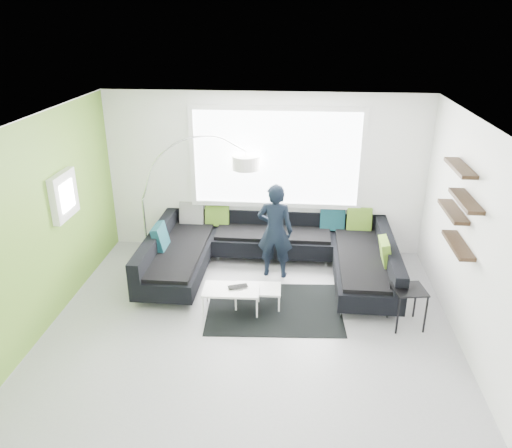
% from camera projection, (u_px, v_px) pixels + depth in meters
% --- Properties ---
extents(ground, '(5.50, 5.50, 0.00)m').
position_uv_depth(ground, '(250.00, 326.00, 6.86)').
color(ground, '#929297').
rests_on(ground, ground).
extents(room_shell, '(5.54, 5.04, 2.82)m').
position_uv_depth(room_shell, '(254.00, 197.00, 6.34)').
color(room_shell, white).
rests_on(room_shell, ground).
extents(sectional_sofa, '(3.91, 2.44, 0.84)m').
position_uv_depth(sectional_sofa, '(270.00, 255.00, 8.02)').
color(sectional_sofa, black).
rests_on(sectional_sofa, ground).
extents(rug, '(2.01, 1.53, 0.01)m').
position_uv_depth(rug, '(274.00, 308.00, 7.25)').
color(rug, black).
rests_on(rug, ground).
extents(coffee_table, '(1.06, 0.64, 0.34)m').
position_uv_depth(coffee_table, '(245.00, 297.00, 7.23)').
color(coffee_table, white).
rests_on(coffee_table, ground).
extents(arc_lamp, '(2.05, 0.82, 2.15)m').
position_uv_depth(arc_lamp, '(143.00, 199.00, 8.39)').
color(arc_lamp, silver).
rests_on(arc_lamp, ground).
extents(side_table, '(0.48, 0.48, 0.57)m').
position_uv_depth(side_table, '(407.00, 307.00, 6.77)').
color(side_table, black).
rests_on(side_table, ground).
extents(person, '(0.64, 0.47, 1.57)m').
position_uv_depth(person, '(275.00, 231.00, 7.89)').
color(person, black).
rests_on(person, ground).
extents(laptop, '(0.40, 0.37, 0.02)m').
position_uv_depth(laptop, '(238.00, 288.00, 7.11)').
color(laptop, black).
rests_on(laptop, coffee_table).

